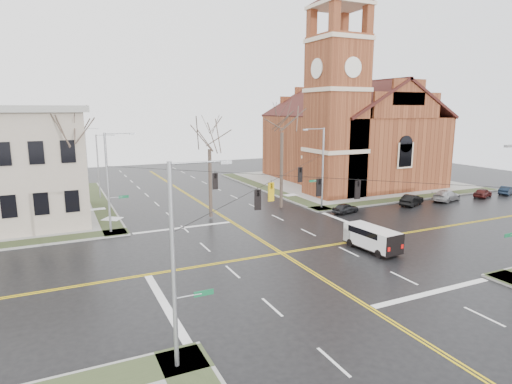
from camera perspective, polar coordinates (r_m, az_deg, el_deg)
name	(u,v)px	position (r m, az deg, el deg)	size (l,w,h in m)	color
ground	(282,253)	(34.17, 3.42, -8.13)	(120.00, 120.00, 0.00)	black
sidewalks	(282,252)	(34.15, 3.42, -8.01)	(80.00, 80.00, 0.17)	gray
road_markings	(282,253)	(34.17, 3.42, -8.12)	(100.00, 100.00, 0.01)	gold
church	(347,127)	(66.71, 12.07, 8.41)	(24.28, 27.48, 27.50)	brown
signal_pole_ne	(322,166)	(48.42, 8.73, 3.49)	(2.75, 0.22, 9.00)	gray
signal_pole_nw	(110,180)	(40.48, -18.94, 1.54)	(2.75, 0.22, 9.00)	gray
signal_pole_sw	(177,261)	(18.39, -10.46, -9.04)	(2.75, 0.22, 9.00)	gray
span_wires	(282,176)	(32.67, 3.55, 2.20)	(23.02, 23.02, 0.03)	black
traffic_signals	(287,187)	(32.22, 4.10, 0.72)	(8.21, 8.26, 1.30)	black
streetlight_north_a	(99,164)	(56.88, -20.18, 3.56)	(2.30, 0.20, 8.00)	gray
streetlight_north_b	(87,150)	(76.72, -21.61, 5.23)	(2.30, 0.20, 8.00)	gray
cargo_van	(370,237)	(35.80, 15.00, -5.75)	(2.26, 5.01, 1.85)	white
parked_car_a	(345,208)	(47.64, 11.84, -2.12)	(1.32, 3.27, 1.12)	black
parked_car_b	(412,200)	(53.58, 20.04, -1.00)	(1.38, 3.95, 1.30)	black
parked_car_c	(446,195)	(57.84, 24.05, -0.42)	(1.89, 4.65, 1.35)	#B7B8BA
parked_car_d	(483,193)	(62.26, 27.99, -0.09)	(1.40, 3.47, 1.18)	#411412
parked_car_e	(506,190)	(65.93, 30.41, 0.21)	(1.19, 3.42, 1.13)	black
tree_nw_far	(73,136)	(42.05, -23.23, 6.83)	(4.00, 4.00, 12.13)	#3A2D25
tree_nw_near	(209,145)	(43.62, -6.23, 6.31)	(4.00, 4.00, 10.56)	#3A2D25
tree_ne	(282,127)	(47.78, 3.48, 8.59)	(4.00, 4.00, 12.71)	#3A2D25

